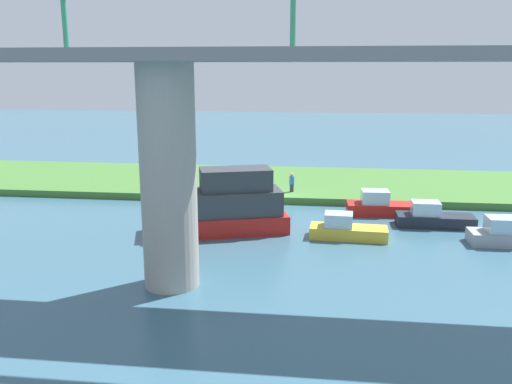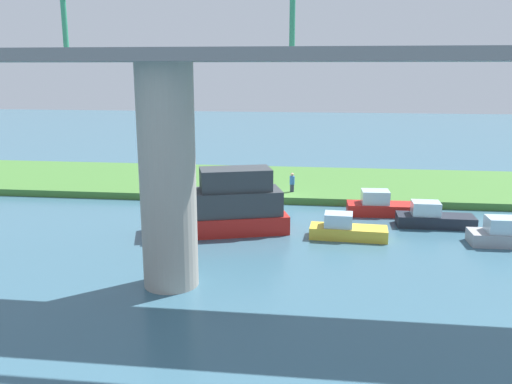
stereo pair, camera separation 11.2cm
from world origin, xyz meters
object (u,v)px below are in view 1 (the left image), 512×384
(riverboat_paddlewheel, at_px, (433,217))
(motorboat_white, at_px, (510,235))
(skiff_small, at_px, (346,229))
(mooring_post, at_px, (230,183))
(houseboat_blue, at_px, (222,207))
(bridge_pylon, at_px, (168,178))
(person_on_bank, at_px, (292,182))
(motorboat_red, at_px, (382,206))

(riverboat_paddlewheel, bearing_deg, motorboat_white, 138.31)
(skiff_small, bearing_deg, mooring_post, -47.88)
(houseboat_blue, bearing_deg, motorboat_white, 178.61)
(skiff_small, relative_size, riverboat_paddlewheel, 0.96)
(bridge_pylon, relative_size, person_on_bank, 6.81)
(houseboat_blue, height_order, motorboat_red, houseboat_blue)
(person_on_bank, relative_size, motorboat_white, 0.31)
(person_on_bank, bearing_deg, motorboat_red, 148.70)
(houseboat_blue, relative_size, riverboat_paddlewheel, 1.85)
(person_on_bank, bearing_deg, mooring_post, 0.53)
(houseboat_blue, height_order, riverboat_paddlewheel, houseboat_blue)
(motorboat_white, xyz_separation_m, riverboat_paddlewheel, (3.43, -3.06, -0.00))
(mooring_post, relative_size, houseboat_blue, 0.13)
(motorboat_white, bearing_deg, motorboat_red, -41.09)
(mooring_post, distance_m, riverboat_paddlewheel, 14.55)
(bridge_pylon, relative_size, skiff_small, 2.19)
(mooring_post, relative_size, riverboat_paddlewheel, 0.24)
(skiff_small, relative_size, motorboat_white, 0.95)
(person_on_bank, height_order, motorboat_white, person_on_bank)
(houseboat_blue, bearing_deg, bridge_pylon, 84.26)
(mooring_post, height_order, motorboat_red, motorboat_red)
(houseboat_blue, distance_m, skiff_small, 7.09)
(mooring_post, xyz_separation_m, riverboat_paddlewheel, (-13.27, 5.94, -0.50))
(riverboat_paddlewheel, relative_size, motorboat_red, 0.94)
(riverboat_paddlewheel, distance_m, motorboat_red, 3.57)
(mooring_post, relative_size, skiff_small, 0.25)
(person_on_bank, height_order, skiff_small, person_on_bank)
(person_on_bank, bearing_deg, houseboat_blue, 68.10)
(bridge_pylon, height_order, riverboat_paddlewheel, bridge_pylon)
(skiff_small, xyz_separation_m, motorboat_red, (-2.51, -5.27, 0.06))
(bridge_pylon, xyz_separation_m, skiff_small, (-7.80, -7.57, -4.23))
(bridge_pylon, distance_m, person_on_bank, 17.42)
(motorboat_white, height_order, motorboat_red, motorboat_red)
(person_on_bank, relative_size, skiff_small, 0.32)
(person_on_bank, xyz_separation_m, riverboat_paddlewheel, (-8.76, 5.98, -0.67))
(riverboat_paddlewheel, bearing_deg, bridge_pylon, 38.95)
(skiff_small, height_order, riverboat_paddlewheel, riverboat_paddlewheel)
(skiff_small, bearing_deg, person_on_bank, -68.44)
(bridge_pylon, bearing_deg, motorboat_red, -128.76)
(skiff_small, bearing_deg, bridge_pylon, 44.15)
(riverboat_paddlewheel, bearing_deg, person_on_bank, -34.32)
(mooring_post, bearing_deg, bridge_pylon, 90.84)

